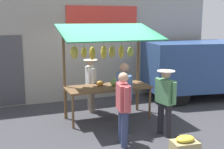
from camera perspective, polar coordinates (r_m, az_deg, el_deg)
The scene contains 9 objects.
ground_plane at distance 7.91m, azimuth -0.79°, elevation -8.54°, with size 40.00×40.00×0.00m, color #38383D.
street_backdrop at distance 9.59m, azimuth -5.69°, elevation 5.22°, with size 9.00×0.30×3.40m.
market_stall at distance 7.60m, azimuth -0.98°, elevation 2.73°, with size 2.50×1.46×2.50m.
vendor_with_sunhat at distance 8.29m, azimuth -4.15°, elevation -1.29°, with size 0.40×0.67×1.53m.
shopper_with_ponytail at distance 6.79m, azimuth 2.37°, elevation -3.54°, with size 0.26×0.69×1.63m.
shopper_in_striped_shirt at distance 6.06m, azimuth 2.18°, elevation -5.80°, with size 0.30×0.66×1.55m.
shopper_in_grey_tee at distance 6.67m, azimuth 10.31°, elevation -4.42°, with size 0.40×0.66×1.53m.
parked_van at distance 10.34m, azimuth 17.92°, elevation 1.92°, with size 4.63×2.48×1.88m.
produce_crate_near at distance 6.00m, azimuth 13.99°, elevation -13.48°, with size 0.54×0.40×0.41m.
Camera 1 is at (2.58, 7.01, 2.62)m, focal length 46.93 mm.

